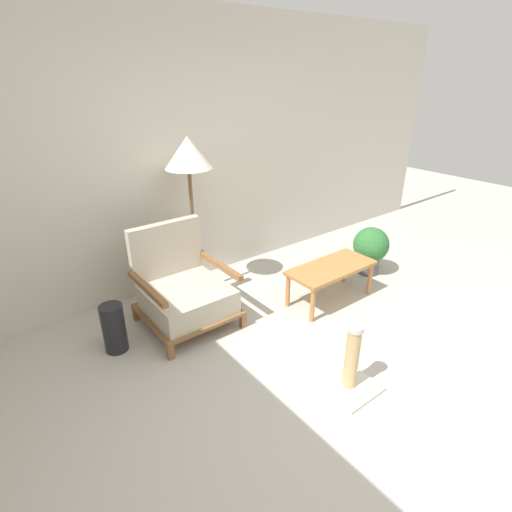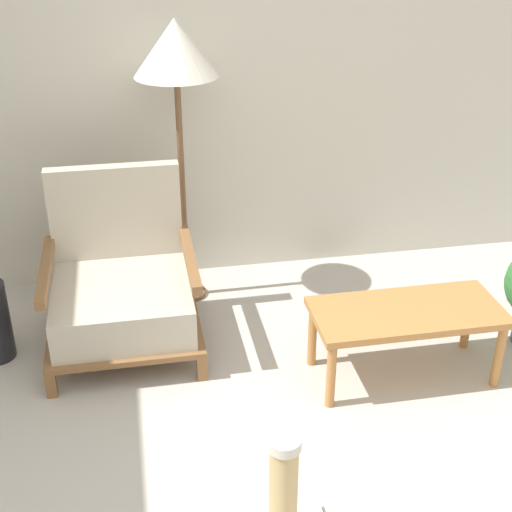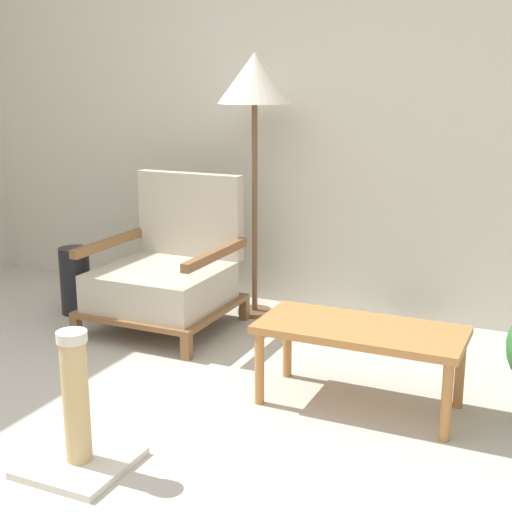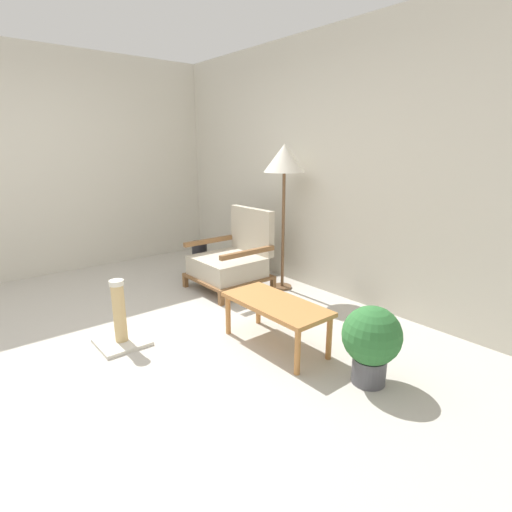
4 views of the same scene
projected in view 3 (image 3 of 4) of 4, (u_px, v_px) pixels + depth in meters
The scene contains 7 objects.
ground_plane at pixel (36, 489), 2.58m from camera, with size 14.00×14.00×0.00m, color #B7B2A8.
wall_back at pixel (291, 94), 4.42m from camera, with size 8.00×0.06×2.70m.
armchair at pixel (167, 274), 4.19m from camera, with size 0.77×0.76×0.89m.
floor_lamp at pixel (255, 87), 4.16m from camera, with size 0.44×0.44×1.59m.
coffee_table at pixel (360, 337), 3.16m from camera, with size 0.91×0.42×0.38m.
vase at pixel (75, 281), 4.46m from camera, with size 0.19×0.19×0.42m, color black.
scratching_post at pixel (78, 426), 2.69m from camera, with size 0.38×0.38×0.55m.
Camera 3 is at (1.68, -1.76, 1.45)m, focal length 50.00 mm.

